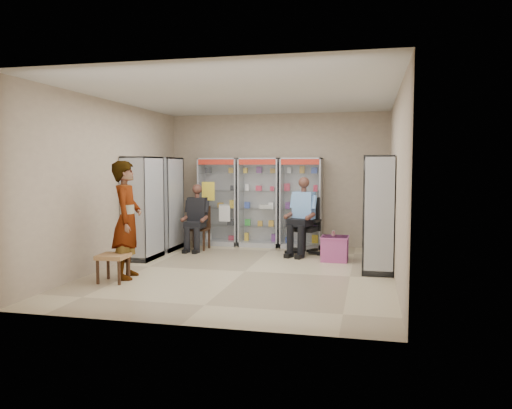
% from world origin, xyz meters
% --- Properties ---
extents(floor, '(6.00, 6.00, 0.00)m').
position_xyz_m(floor, '(0.00, 0.00, 0.00)').
color(floor, tan).
rests_on(floor, ground).
extents(room_shell, '(5.02, 6.02, 3.01)m').
position_xyz_m(room_shell, '(0.00, 0.00, 1.97)').
color(room_shell, tan).
rests_on(room_shell, ground).
extents(cabinet_back_left, '(0.90, 0.50, 2.00)m').
position_xyz_m(cabinet_back_left, '(-1.30, 2.73, 1.00)').
color(cabinet_back_left, '#9D9FA4').
rests_on(cabinet_back_left, floor).
extents(cabinet_back_mid, '(0.90, 0.50, 2.00)m').
position_xyz_m(cabinet_back_mid, '(-0.35, 2.73, 1.00)').
color(cabinet_back_mid, '#A7A9AE').
rests_on(cabinet_back_mid, floor).
extents(cabinet_back_right, '(0.90, 0.50, 2.00)m').
position_xyz_m(cabinet_back_right, '(0.60, 2.73, 1.00)').
color(cabinet_back_right, silver).
rests_on(cabinet_back_right, floor).
extents(cabinet_right_far, '(0.90, 0.50, 2.00)m').
position_xyz_m(cabinet_right_far, '(2.23, 1.60, 1.00)').
color(cabinet_right_far, '#A5A8AD').
rests_on(cabinet_right_far, floor).
extents(cabinet_right_near, '(0.90, 0.50, 2.00)m').
position_xyz_m(cabinet_right_near, '(2.23, 0.50, 1.00)').
color(cabinet_right_near, '#B2B4BA').
rests_on(cabinet_right_near, floor).
extents(cabinet_left_far, '(0.90, 0.50, 2.00)m').
position_xyz_m(cabinet_left_far, '(-2.23, 1.80, 1.00)').
color(cabinet_left_far, silver).
rests_on(cabinet_left_far, floor).
extents(cabinet_left_near, '(0.90, 0.50, 2.00)m').
position_xyz_m(cabinet_left_near, '(-2.23, 0.70, 1.00)').
color(cabinet_left_near, '#AAADB1').
rests_on(cabinet_left_near, floor).
extents(wooden_chair, '(0.42, 0.42, 0.94)m').
position_xyz_m(wooden_chair, '(-1.55, 2.00, 0.47)').
color(wooden_chair, black).
rests_on(wooden_chair, floor).
extents(seated_customer, '(0.44, 0.60, 1.34)m').
position_xyz_m(seated_customer, '(-1.55, 1.95, 0.67)').
color(seated_customer, black).
rests_on(seated_customer, floor).
extents(office_chair, '(0.80, 0.80, 1.18)m').
position_xyz_m(office_chair, '(0.78, 1.93, 0.59)').
color(office_chair, black).
rests_on(office_chair, floor).
extents(seated_shopkeeper, '(0.67, 0.80, 1.50)m').
position_xyz_m(seated_shopkeeper, '(0.78, 1.88, 0.75)').
color(seated_shopkeeper, '#6B92D4').
rests_on(seated_shopkeeper, floor).
extents(pink_trunk, '(0.50, 0.49, 0.47)m').
position_xyz_m(pink_trunk, '(1.45, 1.32, 0.24)').
color(pink_trunk, '#A64288').
rests_on(pink_trunk, floor).
extents(tea_glass, '(0.07, 0.07, 0.10)m').
position_xyz_m(tea_glass, '(1.41, 1.37, 0.53)').
color(tea_glass, '#4F1506').
rests_on(tea_glass, pink_trunk).
extents(woven_stool_a, '(0.43, 0.43, 0.36)m').
position_xyz_m(woven_stool_a, '(1.39, 1.49, 0.18)').
color(woven_stool_a, tan).
rests_on(woven_stool_a, floor).
extents(woven_stool_b, '(0.46, 0.46, 0.44)m').
position_xyz_m(woven_stool_b, '(-1.83, -1.22, 0.22)').
color(woven_stool_b, '#AA7147').
rests_on(woven_stool_b, floor).
extents(standing_man, '(0.60, 0.78, 1.91)m').
position_xyz_m(standing_man, '(-1.74, -0.90, 0.95)').
color(standing_man, gray).
rests_on(standing_man, floor).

